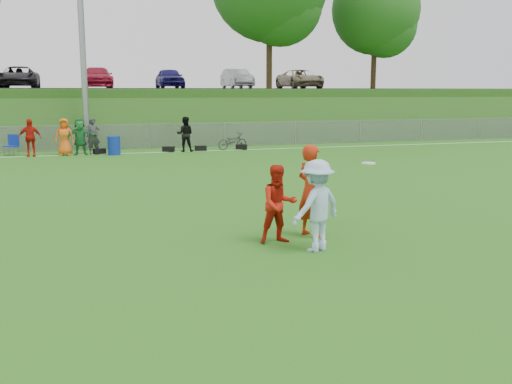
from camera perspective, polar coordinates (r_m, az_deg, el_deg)
name	(u,v)px	position (r m, az deg, el deg)	size (l,w,h in m)	color
ground	(280,252)	(10.46, 2.38, -6.05)	(120.00, 120.00, 0.00)	#256715
sideline_far	(154,152)	(27.82, -10.18, 3.91)	(60.00, 0.10, 0.01)	white
fence	(149,136)	(29.75, -10.70, 5.53)	(58.00, 0.06, 1.30)	gray
light_pole	(81,12)	(30.51, -17.12, 16.78)	(1.20, 0.40, 12.15)	gray
berm	(129,112)	(40.63, -12.57, 7.83)	(120.00, 18.00, 3.00)	#2D5317
parking_lot	(126,89)	(42.60, -12.88, 10.00)	(120.00, 12.00, 0.10)	black
tree_green_far	(378,14)	(40.74, 12.12, 16.97)	(5.88, 5.88, 8.19)	black
car_row	(109,78)	(41.54, -14.45, 11.00)	(32.04, 5.18, 1.44)	#BAB9BB
spectator_row	(94,136)	(27.55, -15.86, 5.39)	(8.02, 0.84, 1.69)	red
gear_bags	(179,149)	(28.09, -7.72, 4.29)	(7.53, 0.51, 0.26)	black
player_red_left	(311,191)	(11.48, 5.51, 0.14)	(0.68, 0.45, 1.87)	#B4250C
player_red_center	(279,204)	(10.95, 2.29, -1.23)	(0.74, 0.58, 1.52)	#B61A0C
player_blue	(317,206)	(10.43, 6.09, -1.37)	(1.09, 0.63, 1.69)	#A7C5E8
frisbee	(369,163)	(12.48, 11.20, 2.84)	(0.29, 0.29, 0.03)	silver
recycling_bin	(114,145)	(27.20, -14.01, 4.54)	(0.57, 0.57, 0.86)	#0E2997
camp_chair	(12,149)	(28.51, -23.24, 3.95)	(0.68, 0.69, 0.94)	navy
bicycle	(232,141)	(28.72, -2.37, 5.10)	(0.57, 1.64, 0.86)	#28282A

